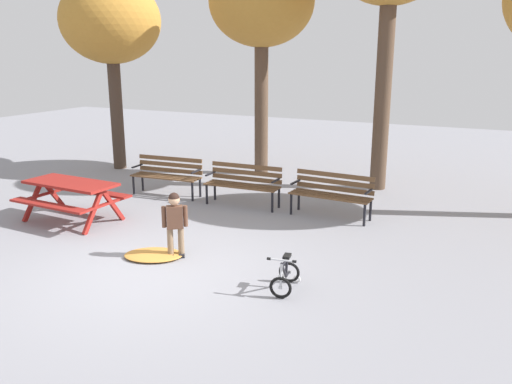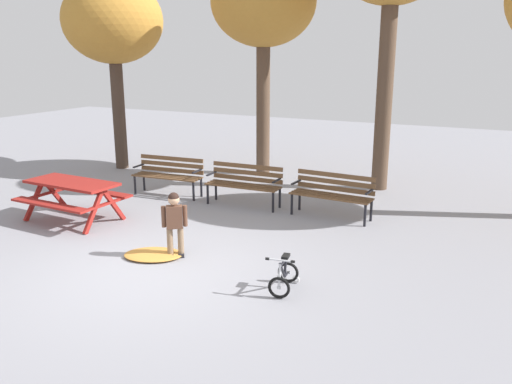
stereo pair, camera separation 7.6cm
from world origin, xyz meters
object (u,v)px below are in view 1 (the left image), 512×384
Objects in this scene: kids_bicycle at (285,276)px; child_standing at (175,220)px; park_bench_far_left at (168,173)px; park_bench_left at (244,181)px; park_bench_right at (332,191)px; picnic_table at (71,191)px.

child_standing is at bearing 169.76° from kids_bicycle.
kids_bicycle is (2.00, -0.36, -0.42)m from child_standing.
kids_bicycle is at bearing -38.79° from park_bench_far_left.
park_bench_left is 1.91m from park_bench_right.
park_bench_far_left is 2.71× the size of kids_bicycle.
park_bench_far_left is 1.00× the size of park_bench_right.
park_bench_left is at bearing 96.47° from child_standing.
picnic_table is at bearing 167.55° from kids_bicycle.
park_bench_far_left is at bearing 76.82° from picnic_table.
kids_bicycle is at bearing -55.56° from park_bench_left.
child_standing is at bearing -83.53° from park_bench_left.
picnic_table is 1.14× the size of park_bench_right.
child_standing reaches higher than kids_bicycle.
park_bench_left is at bearing 124.44° from kids_bicycle.
kids_bicycle is at bearing -10.24° from child_standing.
child_standing is at bearing -53.62° from park_bench_far_left.
picnic_table is 1.14× the size of park_bench_far_left.
picnic_table is 1.78× the size of child_standing.
picnic_table is 3.41m from park_bench_left.
picnic_table is at bearing 165.99° from child_standing.
park_bench_right is at bearing 0.29° from park_bench_far_left.
picnic_table is 4.97m from park_bench_right.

